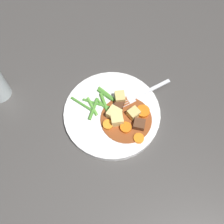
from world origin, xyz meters
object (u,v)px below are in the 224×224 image
carrot_slice_3 (126,128)px  potato_chunk_0 (134,113)px  carrot_slice_1 (143,112)px  meat_chunk_0 (140,123)px  dinner_plate (112,113)px  potato_chunk_3 (120,98)px  meat_chunk_1 (119,105)px  potato_chunk_2 (114,114)px  fork (141,95)px  potato_chunk_1 (117,118)px  carrot_slice_2 (108,125)px  carrot_slice_0 (139,138)px

carrot_slice_3 → potato_chunk_0: bearing=91.4°
carrot_slice_1 → meat_chunk_0: (0.01, -0.04, 0.00)m
dinner_plate → meat_chunk_0: (0.08, 0.00, 0.02)m
dinner_plate → potato_chunk_3: 0.05m
carrot_slice_3 → potato_chunk_0: 0.04m
meat_chunk_0 → meat_chunk_1: bearing=165.6°
carrot_slice_1 → potato_chunk_0: (-0.02, -0.02, 0.01)m
potato_chunk_0 → dinner_plate: bearing=-160.1°
dinner_plate → carrot_slice_1: (0.07, 0.04, 0.02)m
potato_chunk_2 → fork: (0.03, 0.09, -0.01)m
potato_chunk_1 → dinner_plate: bearing=145.2°
carrot_slice_2 → potato_chunk_1: 0.03m
carrot_slice_0 → potato_chunk_1: potato_chunk_1 is taller
carrot_slice_1 → potato_chunk_1: (-0.05, -0.05, 0.01)m
carrot_slice_0 → potato_chunk_2: potato_chunk_2 is taller
potato_chunk_0 → potato_chunk_1: size_ratio=0.80×
carrot_slice_1 → carrot_slice_2: 0.10m
carrot_slice_2 → potato_chunk_3: bearing=96.7°
potato_chunk_3 → potato_chunk_1: bearing=-69.6°
carrot_slice_1 → potato_chunk_1: 0.07m
dinner_plate → potato_chunk_2: size_ratio=8.18×
carrot_slice_1 → fork: 0.05m
meat_chunk_1 → fork: meat_chunk_1 is taller
potato_chunk_1 → meat_chunk_1: potato_chunk_1 is taller
potato_chunk_2 → potato_chunk_3: same height
carrot_slice_2 → potato_chunk_2: potato_chunk_2 is taller
potato_chunk_1 → fork: potato_chunk_1 is taller
carrot_slice_3 → potato_chunk_2: bearing=160.0°
potato_chunk_3 → meat_chunk_1: bearing=-71.5°
potato_chunk_0 → potato_chunk_1: bearing=-130.4°
carrot_slice_2 → meat_chunk_1: 0.06m
carrot_slice_1 → potato_chunk_2: 0.08m
carrot_slice_0 → potato_chunk_1: size_ratio=0.77×
dinner_plate → potato_chunk_3: potato_chunk_3 is taller
carrot_slice_2 → fork: size_ratio=0.16×
carrot_slice_1 → potato_chunk_1: potato_chunk_1 is taller
carrot_slice_2 → potato_chunk_3: potato_chunk_3 is taller
carrot_slice_1 → carrot_slice_3: 0.06m
potato_chunk_2 → carrot_slice_2: bearing=-89.4°
potato_chunk_2 → meat_chunk_1: (-0.00, 0.03, -0.00)m
fork → potato_chunk_3: bearing=-132.7°
potato_chunk_0 → potato_chunk_3: bearing=156.8°
potato_chunk_0 → fork: (-0.01, 0.06, -0.01)m
carrot_slice_0 → fork: (-0.05, 0.11, -0.00)m
carrot_slice_1 → meat_chunk_1: 0.06m
carrot_slice_1 → potato_chunk_3: (-0.07, 0.00, 0.01)m
carrot_slice_2 → meat_chunk_0: bearing=32.2°
potato_chunk_2 → carrot_slice_0: bearing=-15.5°
carrot_slice_0 → carrot_slice_3: 0.04m
potato_chunk_0 → potato_chunk_3: 0.06m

